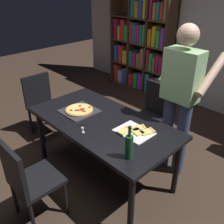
# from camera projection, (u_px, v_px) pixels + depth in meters

# --- Properties ---
(ground_plane) EXTENTS (12.00, 12.00, 0.00)m
(ground_plane) POSITION_uv_depth(u_px,v_px,m) (103.00, 173.00, 3.09)
(ground_plane) COLOR #38281E
(back_wall) EXTENTS (6.40, 0.10, 2.80)m
(back_wall) POSITION_uv_depth(u_px,v_px,m) (222.00, 29.00, 4.02)
(back_wall) COLOR silver
(back_wall) RESTS_ON ground_plane
(dining_table) EXTENTS (1.70, 0.88, 0.75)m
(dining_table) POSITION_uv_depth(u_px,v_px,m) (102.00, 126.00, 2.77)
(dining_table) COLOR black
(dining_table) RESTS_ON ground_plane
(chair_near_camera) EXTENTS (0.42, 0.42, 0.90)m
(chair_near_camera) POSITION_uv_depth(u_px,v_px,m) (27.00, 178.00, 2.28)
(chair_near_camera) COLOR black
(chair_near_camera) RESTS_ON ground_plane
(chair_far_side) EXTENTS (0.42, 0.42, 0.90)m
(chair_far_side) POSITION_uv_depth(u_px,v_px,m) (153.00, 112.00, 3.41)
(chair_far_side) COLOR black
(chair_far_side) RESTS_ON ground_plane
(chair_left_end) EXTENTS (0.42, 0.42, 0.90)m
(chair_left_end) POSITION_uv_depth(u_px,v_px,m) (42.00, 102.00, 3.70)
(chair_left_end) COLOR black
(chair_left_end) RESTS_ON ground_plane
(bookshelf) EXTENTS (1.40, 0.35, 1.95)m
(bookshelf) POSITION_uv_depth(u_px,v_px,m) (142.00, 47.00, 5.02)
(bookshelf) COLOR #513823
(bookshelf) RESTS_ON ground_plane
(person_serving_pizza) EXTENTS (0.55, 0.54, 1.75)m
(person_serving_pizza) POSITION_uv_depth(u_px,v_px,m) (180.00, 95.00, 2.73)
(person_serving_pizza) COLOR #38476B
(person_serving_pizza) RESTS_ON ground_plane
(pepperoni_pizza_on_tray) EXTENTS (0.38, 0.38, 0.04)m
(pepperoni_pizza_on_tray) POSITION_uv_depth(u_px,v_px,m) (79.00, 110.00, 2.92)
(pepperoni_pizza_on_tray) COLOR #2D2D33
(pepperoni_pizza_on_tray) RESTS_ON dining_table
(pizza_slices_on_towel) EXTENTS (0.36, 0.30, 0.03)m
(pizza_slices_on_towel) POSITION_uv_depth(u_px,v_px,m) (136.00, 131.00, 2.53)
(pizza_slices_on_towel) COLOR white
(pizza_slices_on_towel) RESTS_ON dining_table
(wine_bottle) EXTENTS (0.07, 0.07, 0.32)m
(wine_bottle) POSITION_uv_depth(u_px,v_px,m) (129.00, 146.00, 2.12)
(wine_bottle) COLOR #194723
(wine_bottle) RESTS_ON dining_table
(kitchen_scissors) EXTENTS (0.19, 0.15, 0.01)m
(kitchen_scissors) POSITION_uv_depth(u_px,v_px,m) (82.00, 126.00, 2.61)
(kitchen_scissors) COLOR silver
(kitchen_scissors) RESTS_ON dining_table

